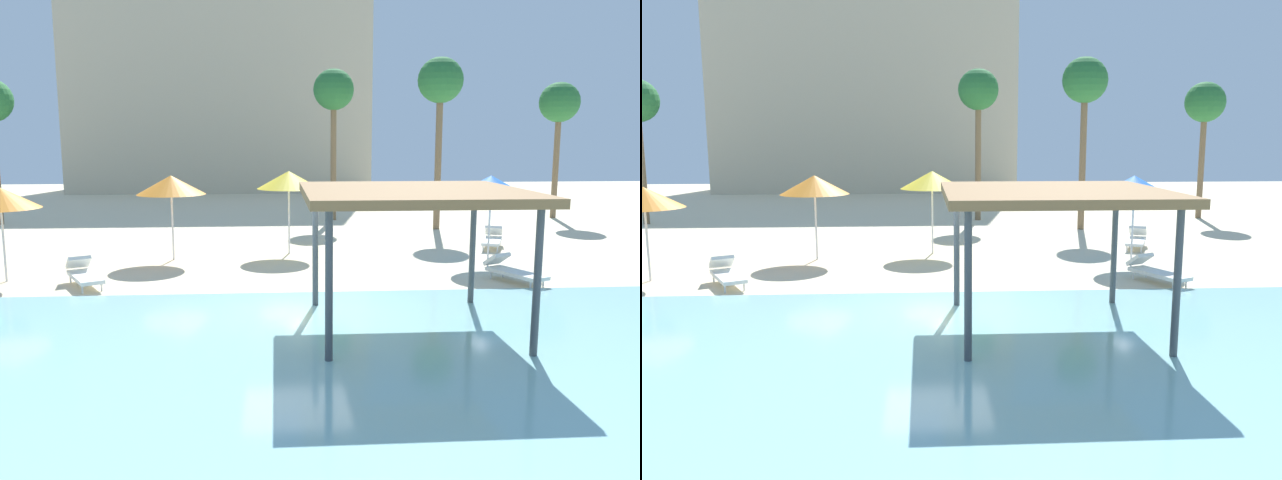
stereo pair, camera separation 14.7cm
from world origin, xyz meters
The scene contains 14 objects.
ground_plane centered at (0.00, 0.00, 0.00)m, with size 80.00×80.00×0.00m, color beige.
lagoon_water centered at (0.00, -5.25, 0.02)m, with size 44.00×13.50×0.04m, color #8CC6CC.
shade_pavilion centered at (2.33, -1.63, 2.75)m, with size 4.43×4.43×2.92m.
beach_umbrella_orange_2 centered at (-3.77, 6.29, 2.43)m, with size 2.20×2.20×2.73m.
beach_umbrella_orange_3 centered at (-7.89, 3.45, 2.32)m, with size 2.11×2.11×2.61m.
beach_umbrella_yellow_4 centered at (0.01, 7.15, 2.51)m, with size 2.15×2.15×2.81m.
beach_umbrella_blue_5 centered at (6.10, 4.62, 2.45)m, with size 2.45×2.45×2.79m.
lounge_chair_0 centered at (-5.60, 2.80, 0.33)m, with size 1.43×1.95×0.74m.
lounge_chair_1 centered at (6.02, 2.42, 0.33)m, with size 1.36×1.97×0.74m.
lounge_chair_2 centered at (7.33, 7.74, 0.33)m, with size 1.30×1.98×0.74m.
palm_tree_0 centered at (13.16, 15.76, 5.40)m, with size 1.90×1.90×6.52m.
palm_tree_2 centered at (2.31, 15.76, 5.91)m, with size 1.90×1.90×7.06m.
palm_tree_3 centered at (6.48, 12.43, 6.07)m, with size 1.90×1.90×7.23m.
hotel_block_0 centered at (-4.27, 35.04, 8.43)m, with size 21.18×10.06×16.87m, color beige.
Camera 1 is at (-0.45, -14.14, 3.97)m, focal length 35.42 mm.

